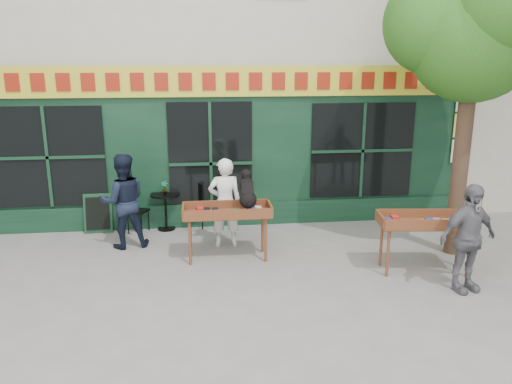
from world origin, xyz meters
TOP-DOWN VIEW (x-y plane):
  - ground at (0.00, 0.00)m, footprint 80.00×80.00m
  - street_tree at (4.34, 0.36)m, footprint 3.05×2.90m
  - book_cart_center at (0.21, 0.48)m, footprint 1.50×0.62m
  - dog at (0.56, 0.43)m, footprint 0.34×0.60m
  - woman at (0.21, 1.13)m, footprint 0.61×0.40m
  - book_cart_right at (3.40, -0.44)m, footprint 1.56×0.79m
  - man_right at (3.70, -1.19)m, footprint 1.05×0.62m
  - bistro_table at (-0.95, 2.20)m, footprint 0.60×0.60m
  - bistro_chair_left at (-1.58, 2.13)m, footprint 0.48×0.47m
  - bistro_chair_right at (-0.32, 2.23)m, footprint 0.47×0.47m
  - potted_plant at (-0.95, 2.20)m, footprint 0.15×0.11m
  - man_left at (-1.65, 1.30)m, footprint 0.98×0.83m
  - chalkboard at (-2.31, 2.19)m, footprint 0.56×0.21m

SIDE VIEW (x-z plane):
  - ground at x=0.00m, z-range 0.00..0.00m
  - chalkboard at x=-2.31m, z-range 0.01..0.79m
  - bistro_table at x=-0.95m, z-range 0.16..0.92m
  - bistro_chair_left at x=-1.58m, z-range 0.08..1.03m
  - bistro_chair_right at x=-0.32m, z-range 0.08..1.03m
  - book_cart_center at x=0.21m, z-range 0.33..1.32m
  - book_cart_right at x=3.40m, z-range 0.33..1.32m
  - man_right at x=3.70m, z-range 0.00..1.67m
  - woman at x=0.21m, z-range 0.00..1.68m
  - man_left at x=-1.65m, z-range 0.00..1.77m
  - potted_plant at x=-0.95m, z-range 0.76..1.03m
  - dog at x=0.56m, z-range 0.99..1.59m
  - street_tree at x=4.34m, z-range 1.31..6.91m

